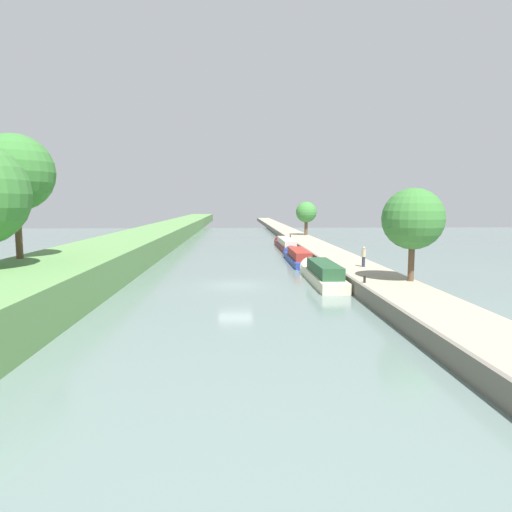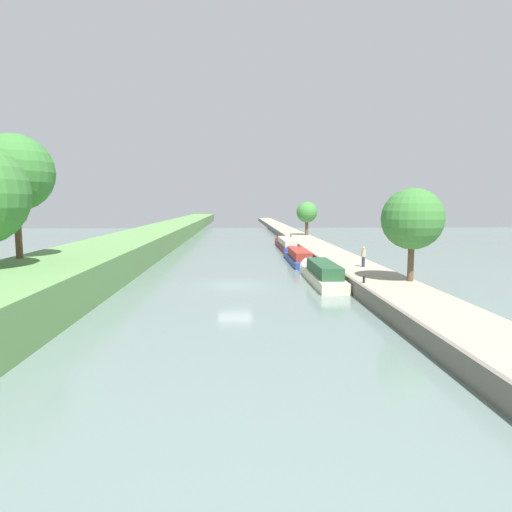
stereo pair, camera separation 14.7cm
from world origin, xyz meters
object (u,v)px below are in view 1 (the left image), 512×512
at_px(narrowboat_blue, 297,257).
at_px(narrowboat_maroon, 285,244).
at_px(mooring_bollard_far, 290,236).
at_px(person_walking, 364,256).
at_px(mooring_bollard_near, 365,279).
at_px(narrowboat_cream, 321,273).

relative_size(narrowboat_blue, narrowboat_maroon, 0.74).
height_order(narrowboat_blue, narrowboat_maroon, narrowboat_maroon).
bearing_deg(mooring_bollard_far, person_walking, -86.37).
relative_size(narrowboat_blue, person_walking, 6.85).
height_order(person_walking, mooring_bollard_near, person_walking).
xyz_separation_m(narrowboat_cream, narrowboat_blue, (-0.24, 11.91, -0.10)).
bearing_deg(narrowboat_maroon, narrowboat_blue, -91.29).
bearing_deg(mooring_bollard_near, person_walking, 74.45).
bearing_deg(narrowboat_cream, mooring_bollard_near, -73.94).
bearing_deg(mooring_bollard_far, narrowboat_maroon, -101.98).
height_order(narrowboat_maroon, mooring_bollard_far, narrowboat_maroon).
bearing_deg(person_walking, narrowboat_maroon, 98.43).
xyz_separation_m(narrowboat_blue, mooring_bollard_far, (1.94, 21.94, 0.60)).
height_order(narrowboat_blue, mooring_bollard_near, narrowboat_blue).
relative_size(narrowboat_cream, person_walking, 6.53).
xyz_separation_m(narrowboat_cream, mooring_bollard_near, (1.70, -5.90, 0.50)).
bearing_deg(narrowboat_maroon, narrowboat_cream, -90.18).
relative_size(narrowboat_cream, narrowboat_maroon, 0.70).
distance_m(narrowboat_cream, person_walking, 4.19).
distance_m(narrowboat_cream, mooring_bollard_near, 6.16).
height_order(narrowboat_cream, mooring_bollard_far, narrowboat_cream).
bearing_deg(narrowboat_blue, mooring_bollard_near, -83.79).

